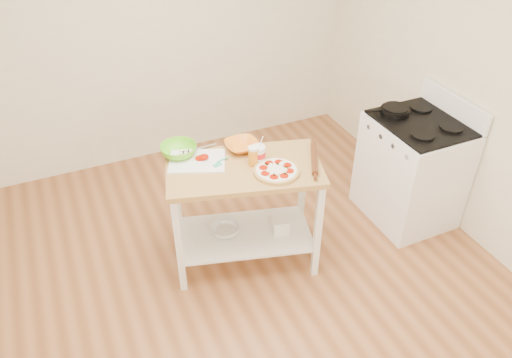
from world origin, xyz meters
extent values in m
cube|color=#A3663C|center=(0.00, 0.00, -0.01)|extent=(4.00, 4.50, 0.02)
cube|color=#ECE6C7|center=(0.00, 2.26, 1.35)|extent=(4.00, 0.02, 2.70)
cube|color=#ECE6C7|center=(2.01, 0.00, 1.35)|extent=(0.02, 4.50, 2.70)
cube|color=#AF8748|center=(0.14, 0.41, 0.88)|extent=(1.23, 0.88, 0.04)
cube|color=white|center=(0.14, 0.41, 0.25)|extent=(1.14, 0.80, 0.02)
cube|color=white|center=(-0.42, 0.30, 0.43)|extent=(0.06, 0.06, 0.86)
cube|color=white|center=(-0.29, 0.79, 0.43)|extent=(0.06, 0.06, 0.86)
cube|color=white|center=(0.56, 0.03, 0.43)|extent=(0.06, 0.06, 0.86)
cube|color=white|center=(0.70, 0.52, 0.43)|extent=(0.06, 0.06, 0.86)
cube|color=white|center=(1.67, 0.35, 0.46)|extent=(0.65, 0.76, 0.92)
cube|color=black|center=(1.67, 0.35, 0.93)|extent=(0.61, 0.72, 0.02)
cube|color=white|center=(1.97, 0.35, 1.02)|extent=(0.03, 0.76, 0.18)
cylinder|color=black|center=(1.55, 0.56, 0.98)|extent=(0.24, 0.24, 0.03)
cube|color=black|center=(1.38, 0.61, 0.98)|extent=(0.15, 0.07, 0.02)
cylinder|color=tan|center=(0.32, 0.25, 0.91)|extent=(0.33, 0.33, 0.02)
cylinder|color=tan|center=(0.32, 0.25, 0.92)|extent=(0.33, 0.33, 0.01)
cylinder|color=white|center=(0.32, 0.25, 0.92)|extent=(0.29, 0.29, 0.01)
cylinder|color=#9F1100|center=(0.41, 0.26, 0.93)|extent=(0.06, 0.06, 0.01)
cylinder|color=#9F1100|center=(0.37, 0.32, 0.93)|extent=(0.06, 0.06, 0.01)
cylinder|color=#9F1100|center=(0.30, 0.34, 0.93)|extent=(0.06, 0.06, 0.01)
cylinder|color=#9F1100|center=(0.24, 0.30, 0.93)|extent=(0.06, 0.06, 0.01)
cylinder|color=#9F1100|center=(0.22, 0.23, 0.93)|extent=(0.06, 0.06, 0.01)
cylinder|color=#9F1100|center=(0.26, 0.17, 0.93)|extent=(0.06, 0.06, 0.01)
cylinder|color=#9F1100|center=(0.33, 0.16, 0.93)|extent=(0.06, 0.06, 0.01)
cylinder|color=#9F1100|center=(0.39, 0.19, 0.93)|extent=(0.06, 0.06, 0.01)
sphere|color=white|center=(0.37, 0.29, 0.93)|extent=(0.04, 0.04, 0.04)
sphere|color=white|center=(0.30, 0.30, 0.93)|extent=(0.04, 0.04, 0.04)
sphere|color=white|center=(0.26, 0.25, 0.93)|extent=(0.04, 0.04, 0.04)
sphere|color=white|center=(0.30, 0.19, 0.93)|extent=(0.04, 0.04, 0.04)
sphere|color=white|center=(0.36, 0.21, 0.93)|extent=(0.04, 0.04, 0.04)
sphere|color=white|center=(0.38, 0.29, 0.93)|extent=(0.04, 0.04, 0.04)
plane|color=#205613|center=(0.38, 0.24, 0.93)|extent=(0.03, 0.03, 0.00)
plane|color=#205613|center=(0.35, 0.30, 0.93)|extent=(0.04, 0.04, 0.00)
plane|color=#205613|center=(0.28, 0.33, 0.93)|extent=(0.04, 0.04, 0.00)
plane|color=#205613|center=(0.26, 0.25, 0.93)|extent=(0.03, 0.03, 0.00)
plane|color=#205613|center=(0.27, 0.19, 0.93)|extent=(0.04, 0.04, 0.00)
plane|color=#205613|center=(0.35, 0.17, 0.93)|extent=(0.04, 0.04, 0.00)
cube|color=white|center=(-0.15, 0.61, 0.91)|extent=(0.48, 0.43, 0.01)
cube|color=#F4EACC|center=(-0.23, 0.72, 0.92)|extent=(0.03, 0.03, 0.02)
cube|color=#F4EACC|center=(-0.20, 0.70, 0.92)|extent=(0.03, 0.03, 0.02)
cube|color=#F4EACC|center=(-0.17, 0.69, 0.92)|extent=(0.03, 0.03, 0.02)
cube|color=#F4EACC|center=(-0.22, 0.75, 0.92)|extent=(0.03, 0.03, 0.02)
cube|color=#F4EACC|center=(-0.19, 0.73, 0.92)|extent=(0.03, 0.03, 0.02)
cube|color=#F4EACC|center=(-0.16, 0.72, 0.92)|extent=(0.03, 0.03, 0.02)
cylinder|color=#9F1100|center=(-0.12, 0.62, 0.92)|extent=(0.07, 0.07, 0.01)
cylinder|color=#9F1100|center=(-0.11, 0.61, 0.92)|extent=(0.07, 0.07, 0.01)
cylinder|color=#9F1100|center=(-0.09, 0.61, 0.93)|extent=(0.07, 0.07, 0.01)
cube|color=#31B490|center=(-0.04, 0.49, 0.92)|extent=(0.07, 0.05, 0.01)
cylinder|color=#31B490|center=(0.02, 0.53, 0.92)|extent=(0.10, 0.04, 0.01)
cube|color=silver|center=(-0.03, 0.75, 0.91)|extent=(0.18, 0.03, 0.00)
cube|color=black|center=(-0.16, 0.74, 0.92)|extent=(0.10, 0.02, 0.01)
imported|color=orange|center=(0.21, 0.63, 0.93)|extent=(0.25, 0.25, 0.06)
imported|color=#65D121|center=(-0.24, 0.74, 0.94)|extent=(0.29, 0.29, 0.08)
cylinder|color=orange|center=(0.21, 0.41, 0.96)|extent=(0.07, 0.07, 0.13)
cylinder|color=white|center=(0.21, 0.41, 1.04)|extent=(0.07, 0.07, 0.02)
cylinder|color=white|center=(0.26, 0.43, 0.96)|extent=(0.10, 0.10, 0.12)
cylinder|color=red|center=(0.26, 0.43, 0.96)|extent=(0.10, 0.10, 0.04)
cylinder|color=silver|center=(0.28, 0.43, 1.05)|extent=(0.01, 0.06, 0.12)
cylinder|color=#572B14|center=(0.63, 0.26, 0.92)|extent=(0.22, 0.37, 0.05)
imported|color=silver|center=(0.00, 0.47, 0.30)|extent=(0.29, 0.29, 0.07)
cube|color=white|center=(0.40, 0.32, 0.32)|extent=(0.15, 0.15, 0.12)
camera|label=1|loc=(-0.98, -2.30, 2.92)|focal=35.00mm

